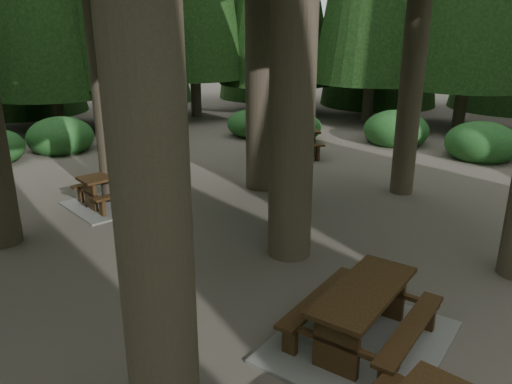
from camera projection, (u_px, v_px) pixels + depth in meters
name	position (u px, v px, depth m)	size (l,w,h in m)	color
ground	(258.00, 266.00, 9.42)	(80.00, 80.00, 0.00)	#595148
picnic_table_a	(362.00, 324.00, 7.05)	(3.32, 3.11, 0.89)	gray
picnic_table_c	(119.00, 193.00, 12.59)	(2.78, 2.47, 0.81)	gray
picnic_table_d	(288.00, 140.00, 16.92)	(2.43, 2.15, 0.89)	black
shrub_ring	(271.00, 226.00, 10.23)	(23.86, 24.64, 1.49)	#1E5826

